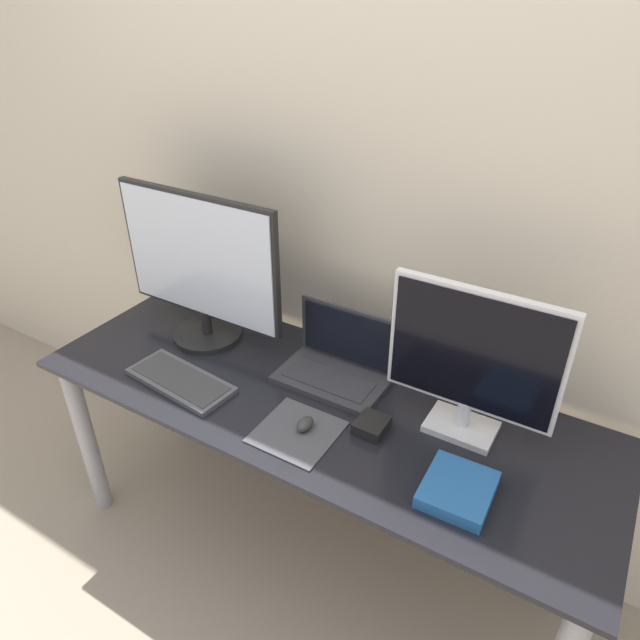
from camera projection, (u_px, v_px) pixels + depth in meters
name	position (u px, v px, depth m)	size (l,w,h in m)	color
ground_plane	(264.00, 619.00, 1.85)	(12.00, 12.00, 0.00)	gray
wall_back	(379.00, 186.00, 1.71)	(7.00, 0.05, 2.50)	beige
desk	(314.00, 431.00, 1.78)	(1.76, 0.63, 0.70)	black
monitor_left	(200.00, 268.00, 1.86)	(0.62, 0.23, 0.52)	black
monitor_right	(473.00, 360.00, 1.48)	(0.46, 0.13, 0.44)	silver
laptop	(338.00, 361.00, 1.79)	(0.34, 0.21, 0.22)	#333338
keyboard	(181.00, 380.00, 1.78)	(0.37, 0.18, 0.02)	#4C4C51
mousepad	(297.00, 432.00, 1.59)	(0.22, 0.22, 0.00)	#47474C
mouse	(305.00, 424.00, 1.59)	(0.04, 0.06, 0.03)	#333333
book	(458.00, 490.00, 1.39)	(0.17, 0.19, 0.04)	#235B9E
power_brick	(372.00, 425.00, 1.59)	(0.08, 0.09, 0.04)	black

